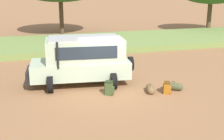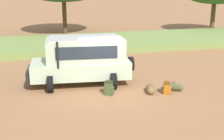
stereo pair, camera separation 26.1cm
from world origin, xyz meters
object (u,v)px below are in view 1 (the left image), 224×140
at_px(backpack_beside_front_wheel, 109,88).
at_px(duffel_bag_soft_canvas, 173,86).
at_px(safari_vehicle, 82,60).
at_px(backpack_cluster_center, 167,88).
at_px(duffel_bag_low_black_case, 150,89).

bearing_deg(backpack_beside_front_wheel, duffel_bag_soft_canvas, -3.56).
relative_size(safari_vehicle, duffel_bag_soft_canvas, 6.25).
bearing_deg(duffel_bag_soft_canvas, safari_vehicle, 153.48).
bearing_deg(duffel_bag_soft_canvas, backpack_cluster_center, -144.42).
height_order(safari_vehicle, duffel_bag_soft_canvas, safari_vehicle).
distance_m(backpack_beside_front_wheel, duffel_bag_soft_canvas, 3.17).
xyz_separation_m(backpack_cluster_center, duffel_bag_low_black_case, (-0.71, 0.33, -0.10)).
relative_size(backpack_cluster_center, duffel_bag_low_black_case, 0.63).
xyz_separation_m(backpack_beside_front_wheel, backpack_cluster_center, (2.67, -0.54, -0.05)).
distance_m(backpack_beside_front_wheel, backpack_cluster_center, 2.73).
relative_size(safari_vehicle, duffel_bag_low_black_case, 6.11).
relative_size(backpack_beside_front_wheel, duffel_bag_low_black_case, 0.74).
height_order(safari_vehicle, backpack_beside_front_wheel, safari_vehicle).
distance_m(backpack_cluster_center, duffel_bag_low_black_case, 0.79).
bearing_deg(safari_vehicle, backpack_cluster_center, -33.58).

